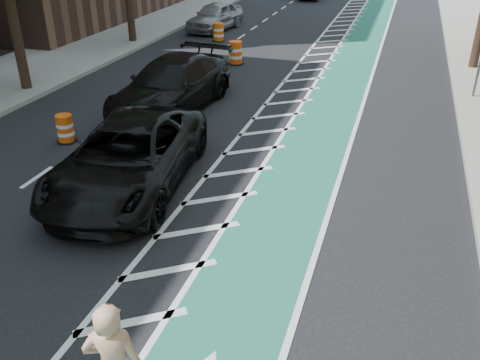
% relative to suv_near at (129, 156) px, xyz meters
% --- Properties ---
extents(ground, '(120.00, 120.00, 0.00)m').
position_rel_suv_near_xyz_m(ground, '(0.73, -2.74, -0.79)').
color(ground, black).
rests_on(ground, ground).
extents(bike_lane, '(2.00, 90.00, 0.01)m').
position_rel_suv_near_xyz_m(bike_lane, '(3.73, 7.26, -0.78)').
color(bike_lane, '#1C624D').
rests_on(bike_lane, ground).
extents(buffer_strip, '(1.40, 90.00, 0.01)m').
position_rel_suv_near_xyz_m(buffer_strip, '(2.23, 7.26, -0.78)').
color(buffer_strip, silver).
rests_on(buffer_strip, ground).
extents(sidewalk_left, '(5.00, 90.00, 0.15)m').
position_rel_suv_near_xyz_m(sidewalk_left, '(-8.77, 7.26, -0.71)').
color(sidewalk_left, gray).
rests_on(sidewalk_left, ground).
extents(curb_right, '(0.12, 90.00, 0.16)m').
position_rel_suv_near_xyz_m(curb_right, '(7.78, 7.26, -0.71)').
color(curb_right, gray).
rests_on(curb_right, ground).
extents(curb_left, '(0.12, 90.00, 0.16)m').
position_rel_suv_near_xyz_m(curb_left, '(-6.32, 7.26, -0.71)').
color(curb_left, gray).
rests_on(curb_left, ground).
extents(sign_post, '(0.35, 0.08, 2.47)m').
position_rel_suv_near_xyz_m(sign_post, '(8.33, 9.26, 0.57)').
color(sign_post, '#4C4C4C').
rests_on(sign_post, ground).
extents(suv_near, '(3.31, 5.94, 1.57)m').
position_rel_suv_near_xyz_m(suv_near, '(0.00, 0.00, 0.00)').
color(suv_near, black).
rests_on(suv_near, ground).
extents(suv_far, '(2.78, 5.86, 1.65)m').
position_rel_suv_near_xyz_m(suv_far, '(-1.29, 5.23, 0.04)').
color(suv_far, black).
rests_on(suv_far, ground).
extents(car_silver, '(2.33, 4.54, 1.48)m').
position_rel_suv_near_xyz_m(car_silver, '(-4.37, 17.67, -0.05)').
color(car_silver, gray).
rests_on(car_silver, ground).
extents(barrel_a, '(0.59, 0.59, 0.80)m').
position_rel_suv_near_xyz_m(barrel_a, '(-3.07, 1.82, -0.41)').
color(barrel_a, '#E4520C').
rests_on(barrel_a, ground).
extents(barrel_b, '(0.71, 0.71, 0.97)m').
position_rel_suv_near_xyz_m(barrel_b, '(-1.07, 11.26, -0.33)').
color(barrel_b, '#F14F0C').
rests_on(barrel_b, ground).
extents(barrel_c, '(0.66, 0.66, 0.90)m').
position_rel_suv_near_xyz_m(barrel_c, '(-3.27, 15.17, -0.36)').
color(barrel_c, '#DF590B').
rests_on(barrel_c, ground).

